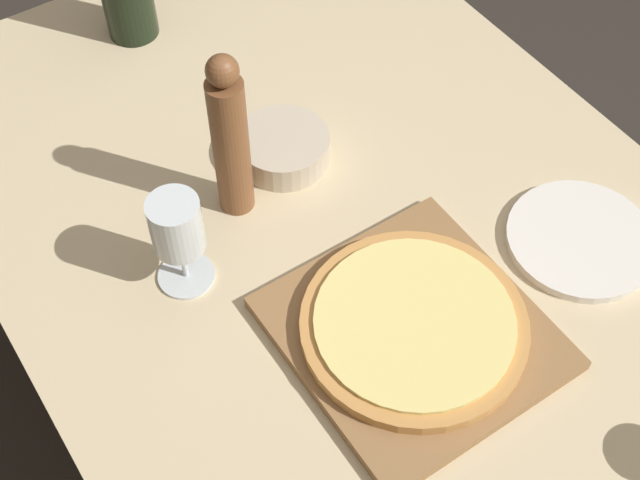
# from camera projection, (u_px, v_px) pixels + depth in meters

# --- Properties ---
(dining_table) EXTENTS (0.95, 1.66, 0.78)m
(dining_table) POSITION_uv_depth(u_px,v_px,m) (386.00, 314.00, 1.31)
(dining_table) COLOR #CCB78E
(dining_table) RESTS_ON ground_plane
(cutting_board) EXTENTS (0.32, 0.33, 0.02)m
(cutting_board) POSITION_uv_depth(u_px,v_px,m) (413.00, 333.00, 1.18)
(cutting_board) COLOR olive
(cutting_board) RESTS_ON dining_table
(pizza) EXTENTS (0.30, 0.30, 0.02)m
(pizza) POSITION_uv_depth(u_px,v_px,m) (414.00, 325.00, 1.16)
(pizza) COLOR #C68947
(pizza) RESTS_ON cutting_board
(pepper_mill) EXTENTS (0.05, 0.05, 0.28)m
(pepper_mill) POSITION_uv_depth(u_px,v_px,m) (230.00, 139.00, 1.21)
(pepper_mill) COLOR brown
(pepper_mill) RESTS_ON dining_table
(wine_glass) EXTENTS (0.08, 0.08, 0.16)m
(wine_glass) POSITION_uv_depth(u_px,v_px,m) (177.00, 229.00, 1.15)
(wine_glass) COLOR silver
(wine_glass) RESTS_ON dining_table
(small_bowl) EXTENTS (0.14, 0.14, 0.05)m
(small_bowl) POSITION_uv_depth(u_px,v_px,m) (286.00, 147.00, 1.36)
(small_bowl) COLOR beige
(small_bowl) RESTS_ON dining_table
(dinner_plate) EXTENTS (0.21, 0.21, 0.01)m
(dinner_plate) POSITION_uv_depth(u_px,v_px,m) (580.00, 239.00, 1.27)
(dinner_plate) COLOR silver
(dinner_plate) RESTS_ON dining_table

